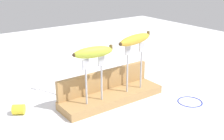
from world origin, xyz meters
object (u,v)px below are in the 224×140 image
(banana_raised_left, at_px, (93,52))
(wire_coil, at_px, (190,101))
(fork_fallen_near, at_px, (43,90))
(banana_chunk_near, at_px, (18,109))
(fork_stand_right, at_px, (134,63))
(banana_raised_right, at_px, (135,39))
(fork_stand_left, at_px, (94,76))

(banana_raised_left, relative_size, wire_coil, 1.58)
(fork_fallen_near, xyz_separation_m, banana_chunk_near, (-0.16, -0.15, 0.02))
(fork_stand_right, relative_size, banana_raised_right, 0.98)
(fork_stand_right, bearing_deg, wire_coil, -49.17)
(banana_raised_right, bearing_deg, banana_chunk_near, 163.17)
(fork_stand_left, xyz_separation_m, banana_chunk_near, (-0.25, 0.13, -0.12))
(banana_raised_left, height_order, wire_coil, banana_raised_left)
(banana_raised_right, relative_size, wire_coil, 1.97)
(banana_raised_right, relative_size, fork_fallen_near, 1.12)
(banana_raised_right, distance_m, wire_coil, 0.33)
(fork_fallen_near, distance_m, wire_coil, 0.62)
(banana_raised_right, bearing_deg, fork_stand_right, 14.03)
(fork_stand_left, distance_m, banana_raised_right, 0.22)
(banana_chunk_near, bearing_deg, wire_coil, -27.44)
(banana_raised_left, bearing_deg, fork_fallen_near, 107.60)
(fork_fallen_near, height_order, wire_coil, fork_fallen_near)
(banana_raised_left, bearing_deg, banana_chunk_near, 151.64)
(banana_raised_left, height_order, fork_fallen_near, banana_raised_left)
(fork_stand_left, relative_size, wire_coil, 1.74)
(fork_stand_right, distance_m, fork_fallen_near, 0.42)
(fork_stand_left, distance_m, fork_stand_right, 0.19)
(fork_stand_right, xyz_separation_m, banana_raised_left, (-0.19, 0.00, 0.08))
(banana_raised_left, relative_size, fork_fallen_near, 0.90)
(fork_stand_right, xyz_separation_m, banana_chunk_near, (-0.44, 0.13, -0.13))
(fork_stand_left, bearing_deg, banana_raised_left, 171.79)
(wire_coil, bearing_deg, fork_stand_left, 153.22)
(fork_stand_left, bearing_deg, fork_fallen_near, 107.61)
(wire_coil, bearing_deg, banana_raised_right, 130.85)
(banana_raised_left, distance_m, banana_chunk_near, 0.35)
(fork_stand_left, bearing_deg, banana_chunk_near, 151.65)
(fork_stand_right, relative_size, wire_coil, 1.94)
(banana_chunk_near, bearing_deg, banana_raised_left, -28.36)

